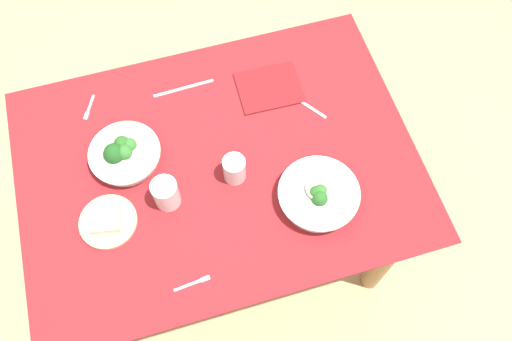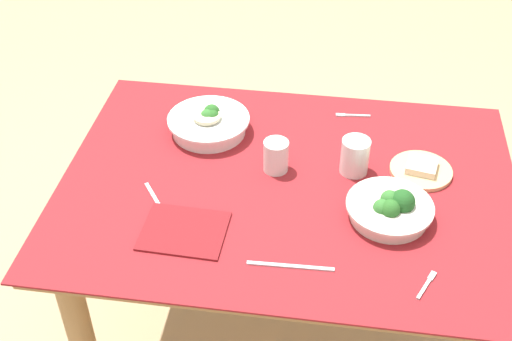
{
  "view_description": "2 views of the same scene",
  "coord_description": "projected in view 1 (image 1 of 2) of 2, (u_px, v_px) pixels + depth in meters",
  "views": [
    {
      "loc": [
        0.1,
        0.75,
        2.18
      ],
      "look_at": [
        -0.11,
        0.06,
        0.71
      ],
      "focal_mm": 37.43,
      "sensor_mm": 36.0,
      "label": 1
    },
    {
      "loc": [
        0.11,
        -1.36,
        1.87
      ],
      "look_at": [
        -0.09,
        0.03,
        0.71
      ],
      "focal_mm": 46.62,
      "sensor_mm": 36.0,
      "label": 2
    }
  ],
  "objects": [
    {
      "name": "water_glass_side",
      "position": [
        166.0,
        193.0,
        1.55
      ],
      "size": [
        0.08,
        0.08,
        0.1
      ],
      "primitive_type": "cylinder",
      "color": "silver",
      "rests_on": "dining_table"
    },
    {
      "name": "table_knife_right",
      "position": [
        303.0,
        103.0,
        1.75
      ],
      "size": [
        0.11,
        0.16,
        0.0
      ],
      "primitive_type": "cube",
      "rotation": [
        0.0,
        0.0,
        2.18
      ],
      "color": "#B7B7BC",
      "rests_on": "dining_table"
    },
    {
      "name": "dining_table",
      "position": [
        220.0,
        179.0,
        1.76
      ],
      "size": [
        1.23,
        0.9,
        0.71
      ],
      "color": "maroon",
      "rests_on": "ground_plane"
    },
    {
      "name": "napkin_folded_upper",
      "position": [
        269.0,
        88.0,
        1.77
      ],
      "size": [
        0.21,
        0.18,
        0.01
      ],
      "primitive_type": "cube",
      "rotation": [
        0.0,
        0.0,
        -0.03
      ],
      "color": "maroon",
      "rests_on": "dining_table"
    },
    {
      "name": "fork_by_near_bowl",
      "position": [
        194.0,
        283.0,
        1.49
      ],
      "size": [
        0.11,
        0.02,
        0.0
      ],
      "rotation": [
        0.0,
        0.0,
        3.23
      ],
      "color": "#B7B7BC",
      "rests_on": "dining_table"
    },
    {
      "name": "fork_by_far_bowl",
      "position": [
        89.0,
        109.0,
        1.74
      ],
      "size": [
        0.05,
        0.09,
        0.0
      ],
      "rotation": [
        0.0,
        0.0,
        1.12
      ],
      "color": "#B7B7BC",
      "rests_on": "dining_table"
    },
    {
      "name": "table_knife_left",
      "position": [
        184.0,
        88.0,
        1.77
      ],
      "size": [
        0.21,
        0.02,
        0.0
      ],
      "primitive_type": "cube",
      "rotation": [
        0.0,
        0.0,
        3.18
      ],
      "color": "#B7B7BC",
      "rests_on": "dining_table"
    },
    {
      "name": "broccoli_bowl_far",
      "position": [
        318.0,
        195.0,
        1.57
      ],
      "size": [
        0.24,
        0.24,
        0.08
      ],
      "color": "white",
      "rests_on": "dining_table"
    },
    {
      "name": "broccoli_bowl_near",
      "position": [
        124.0,
        154.0,
        1.63
      ],
      "size": [
        0.22,
        0.22,
        0.09
      ],
      "color": "silver",
      "rests_on": "dining_table"
    },
    {
      "name": "bread_side_plate",
      "position": [
        108.0,
        221.0,
        1.56
      ],
      "size": [
        0.17,
        0.17,
        0.03
      ],
      "color": "#D6B27A",
      "rests_on": "dining_table"
    },
    {
      "name": "water_glass_center",
      "position": [
        234.0,
        169.0,
        1.59
      ],
      "size": [
        0.07,
        0.07,
        0.09
      ],
      "primitive_type": "cylinder",
      "color": "silver",
      "rests_on": "dining_table"
    },
    {
      "name": "ground_plane",
      "position": [
        228.0,
        237.0,
        2.29
      ],
      "size": [
        6.0,
        6.0,
        0.0
      ],
      "primitive_type": "plane",
      "color": "tan"
    }
  ]
}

